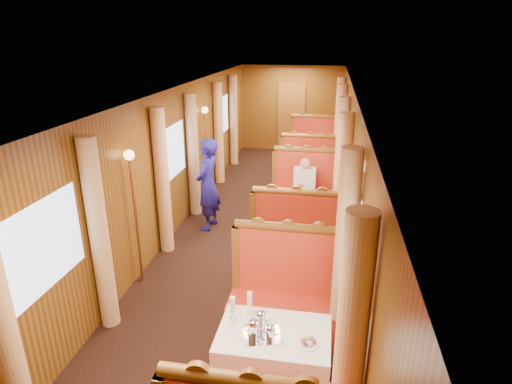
% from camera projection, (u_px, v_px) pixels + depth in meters
% --- Properties ---
extents(floor, '(3.00, 12.00, 0.01)m').
position_uv_depth(floor, '(258.00, 235.00, 7.59)').
color(floor, black).
rests_on(floor, ground).
extents(ceiling, '(3.00, 12.00, 0.01)m').
position_uv_depth(ceiling, '(258.00, 92.00, 6.72)').
color(ceiling, silver).
rests_on(ceiling, wall_left).
extents(wall_far, '(3.00, 0.01, 2.50)m').
position_uv_depth(wall_far, '(291.00, 109.00, 12.70)').
color(wall_far, brown).
rests_on(wall_far, floor).
extents(wall_left, '(0.01, 12.00, 2.50)m').
position_uv_depth(wall_left, '(172.00, 163.00, 7.40)').
color(wall_left, brown).
rests_on(wall_left, floor).
extents(wall_right, '(0.01, 12.00, 2.50)m').
position_uv_depth(wall_right, '(349.00, 172.00, 6.92)').
color(wall_right, brown).
rests_on(wall_right, floor).
extents(doorway_far, '(0.80, 0.04, 2.00)m').
position_uv_depth(doorway_far, '(291.00, 117.00, 12.76)').
color(doorway_far, '#8D5D20').
rests_on(doorway_far, floor).
extents(table_near, '(1.05, 0.72, 0.75)m').
position_uv_depth(table_near, '(273.00, 364.00, 4.11)').
color(table_near, white).
rests_on(table_near, floor).
extents(banquette_near_aft, '(1.30, 0.55, 1.34)m').
position_uv_depth(banquette_near_aft, '(285.00, 299.00, 5.03)').
color(banquette_near_aft, red).
rests_on(banquette_near_aft, floor).
extents(table_mid, '(1.05, 0.72, 0.75)m').
position_uv_depth(table_mid, '(301.00, 218.00, 7.34)').
color(table_mid, white).
rests_on(table_mid, floor).
extents(banquette_mid_fwd, '(1.30, 0.55, 1.34)m').
position_uv_depth(banquette_mid_fwd, '(296.00, 243.00, 6.39)').
color(banquette_mid_fwd, red).
rests_on(banquette_mid_fwd, floor).
extents(banquette_mid_aft, '(1.30, 0.55, 1.34)m').
position_uv_depth(banquette_mid_aft, '(304.00, 195.00, 8.26)').
color(banquette_mid_aft, red).
rests_on(banquette_mid_aft, floor).
extents(table_far, '(1.05, 0.72, 0.75)m').
position_uv_depth(table_far, '(311.00, 162.00, 10.57)').
color(table_far, white).
rests_on(table_far, floor).
extents(banquette_far_fwd, '(1.30, 0.55, 1.34)m').
position_uv_depth(banquette_far_fwd, '(309.00, 172.00, 9.62)').
color(banquette_far_fwd, red).
rests_on(banquette_far_fwd, floor).
extents(banquette_far_aft, '(1.30, 0.55, 1.34)m').
position_uv_depth(banquette_far_aft, '(313.00, 150.00, 11.49)').
color(banquette_far_aft, red).
rests_on(banquette_far_aft, floor).
extents(tea_tray, '(0.40, 0.34, 0.01)m').
position_uv_depth(tea_tray, '(262.00, 336.00, 3.91)').
color(tea_tray, silver).
rests_on(tea_tray, table_near).
extents(teapot_left, '(0.20, 0.16, 0.15)m').
position_uv_depth(teapot_left, '(254.00, 331.00, 3.89)').
color(teapot_left, silver).
rests_on(teapot_left, tea_tray).
extents(teapot_right, '(0.17, 0.15, 0.12)m').
position_uv_depth(teapot_right, '(271.00, 334.00, 3.86)').
color(teapot_right, silver).
rests_on(teapot_right, tea_tray).
extents(teapot_back, '(0.19, 0.16, 0.13)m').
position_uv_depth(teapot_back, '(261.00, 320.00, 4.04)').
color(teapot_back, silver).
rests_on(teapot_back, tea_tray).
extents(fruit_plate, '(0.20, 0.20, 0.05)m').
position_uv_depth(fruit_plate, '(308.00, 343.00, 3.82)').
color(fruit_plate, white).
rests_on(fruit_plate, table_near).
extents(cup_inboard, '(0.08, 0.08, 0.26)m').
position_uv_depth(cup_inboard, '(233.00, 312.00, 4.10)').
color(cup_inboard, white).
rests_on(cup_inboard, table_near).
extents(cup_outboard, '(0.08, 0.08, 0.26)m').
position_uv_depth(cup_outboard, '(250.00, 306.00, 4.18)').
color(cup_outboard, white).
rests_on(cup_outboard, table_near).
extents(rose_vase_mid, '(0.06, 0.06, 0.36)m').
position_uv_depth(rose_vase_mid, '(302.00, 189.00, 7.14)').
color(rose_vase_mid, silver).
rests_on(rose_vase_mid, table_mid).
extents(rose_vase_far, '(0.06, 0.06, 0.36)m').
position_uv_depth(rose_vase_far, '(313.00, 140.00, 10.41)').
color(rose_vase_far, silver).
rests_on(rose_vase_far, table_far).
extents(window_left_near, '(0.01, 1.20, 0.90)m').
position_uv_depth(window_left_near, '(44.00, 246.00, 4.09)').
color(window_left_near, '#98ADCC').
rests_on(window_left_near, wall_left).
extents(curtain_left_near_a, '(0.22, 0.22, 2.35)m').
position_uv_depth(curtain_left_near_a, '(1.00, 322.00, 3.45)').
color(curtain_left_near_a, '#E2AE74').
rests_on(curtain_left_near_a, floor).
extents(curtain_left_near_b, '(0.22, 0.22, 2.35)m').
position_uv_depth(curtain_left_near_b, '(99.00, 237.00, 4.89)').
color(curtain_left_near_b, '#E2AE74').
rests_on(curtain_left_near_b, floor).
extents(window_right_near, '(0.01, 1.20, 0.90)m').
position_uv_depth(window_right_near, '(361.00, 274.00, 3.62)').
color(window_right_near, '#98ADCC').
rests_on(window_right_near, wall_right).
extents(curtain_right_near_a, '(0.22, 0.22, 2.35)m').
position_uv_depth(curtain_right_near_a, '(349.00, 364.00, 3.01)').
color(curtain_right_near_a, '#E2AE74').
rests_on(curtain_right_near_a, floor).
extents(curtain_right_near_b, '(0.22, 0.22, 2.35)m').
position_uv_depth(curtain_right_near_b, '(344.00, 257.00, 4.45)').
color(curtain_right_near_b, '#E2AE74').
rests_on(curtain_right_near_b, floor).
extents(window_left_mid, '(0.01, 1.20, 0.90)m').
position_uv_depth(window_left_mid, '(172.00, 152.00, 7.32)').
color(window_left_mid, '#98ADCC').
rests_on(window_left_mid, wall_left).
extents(curtain_left_mid_a, '(0.22, 0.22, 2.35)m').
position_uv_depth(curtain_left_mid_a, '(162.00, 182.00, 6.68)').
color(curtain_left_mid_a, '#E2AE74').
rests_on(curtain_left_mid_a, floor).
extents(curtain_left_mid_b, '(0.22, 0.22, 2.35)m').
position_uv_depth(curtain_left_mid_b, '(193.00, 156.00, 8.12)').
color(curtain_left_mid_b, '#E2AE74').
rests_on(curtain_left_mid_b, floor).
extents(window_right_mid, '(0.01, 1.20, 0.90)m').
position_uv_depth(window_right_mid, '(349.00, 160.00, 6.85)').
color(window_right_mid, '#98ADCC').
rests_on(window_right_mid, wall_right).
extents(curtain_right_mid_a, '(0.22, 0.22, 2.35)m').
position_uv_depth(curtain_right_mid_a, '(342.00, 193.00, 6.24)').
color(curtain_right_mid_a, '#E2AE74').
rests_on(curtain_right_mid_a, floor).
extents(curtain_right_mid_b, '(0.22, 0.22, 2.35)m').
position_uv_depth(curtain_right_mid_b, '(340.00, 163.00, 7.68)').
color(curtain_right_mid_b, '#E2AE74').
rests_on(curtain_right_mid_b, floor).
extents(window_left_far, '(0.01, 1.20, 0.90)m').
position_uv_depth(window_left_far, '(222.00, 116.00, 10.56)').
color(window_left_far, '#98ADCC').
rests_on(window_left_far, wall_left).
extents(curtain_left_far_a, '(0.22, 0.22, 2.35)m').
position_uv_depth(curtain_left_far_a, '(219.00, 134.00, 9.92)').
color(curtain_left_far_a, '#E2AE74').
rests_on(curtain_left_far_a, floor).
extents(curtain_left_far_b, '(0.22, 0.22, 2.35)m').
position_uv_depth(curtain_left_far_b, '(233.00, 121.00, 11.36)').
color(curtain_left_far_b, '#E2AE74').
rests_on(curtain_left_far_b, floor).
extents(window_right_far, '(0.01, 1.20, 0.90)m').
position_uv_depth(window_right_far, '(344.00, 120.00, 10.08)').
color(window_right_far, '#98ADCC').
rests_on(window_right_far, wall_right).
extents(curtain_right_far_a, '(0.22, 0.22, 2.35)m').
position_uv_depth(curtain_right_far_a, '(339.00, 138.00, 9.47)').
color(curtain_right_far_a, '#E2AE74').
rests_on(curtain_right_far_a, floor).
extents(curtain_right_far_b, '(0.22, 0.22, 2.35)m').
position_uv_depth(curtain_right_far_b, '(339.00, 124.00, 10.91)').
color(curtain_right_far_b, '#E2AE74').
rests_on(curtain_right_far_b, floor).
extents(sconce_left_fore, '(0.14, 0.14, 1.95)m').
position_uv_depth(sconce_left_fore, '(133.00, 191.00, 5.72)').
color(sconce_left_fore, '#BF8C3F').
rests_on(sconce_left_fore, floor).
extents(sconce_right_fore, '(0.14, 0.14, 1.95)m').
position_uv_depth(sconce_right_fore, '(346.00, 204.00, 5.27)').
color(sconce_right_fore, '#BF8C3F').
rests_on(sconce_right_fore, floor).
extents(sconce_left_aft, '(0.14, 0.14, 1.95)m').
position_uv_depth(sconce_left_aft, '(206.00, 134.00, 8.95)').
color(sconce_left_aft, '#BF8C3F').
rests_on(sconce_left_aft, floor).
extents(sconce_right_aft, '(0.14, 0.14, 1.95)m').
position_uv_depth(sconce_right_aft, '(342.00, 139.00, 8.50)').
color(sconce_right_aft, '#BF8C3F').
rests_on(sconce_right_aft, floor).
extents(steward, '(0.46, 0.65, 1.67)m').
position_uv_depth(steward, '(208.00, 185.00, 7.60)').
color(steward, navy).
rests_on(steward, floor).
extents(passenger, '(0.40, 0.44, 0.76)m').
position_uv_depth(passenger, '(304.00, 183.00, 7.96)').
color(passenger, beige).
rests_on(passenger, banquette_mid_aft).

